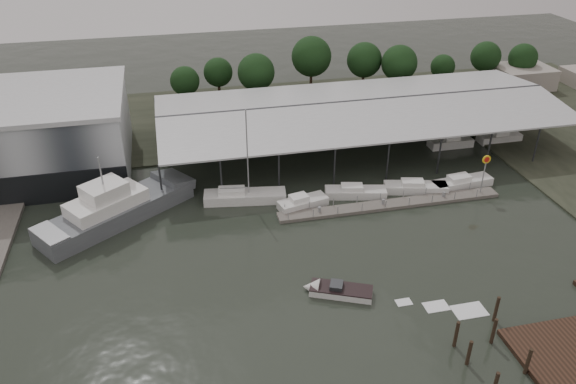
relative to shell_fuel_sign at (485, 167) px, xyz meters
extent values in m
plane|color=#252B23|center=(-27.00, -9.99, -3.93)|extent=(200.00, 200.00, 0.00)
cube|color=#3A3D2E|center=(-27.00, 32.01, -3.83)|extent=(140.00, 30.00, 0.30)
cube|color=#AFB5BA|center=(-55.00, 20.01, 1.07)|extent=(24.00, 20.00, 10.00)
cube|color=black|center=(-55.00, 9.96, -1.93)|extent=(24.00, 0.30, 4.00)
cube|color=silver|center=(-55.00, 20.01, 6.27)|extent=(24.50, 20.50, 0.60)
cube|color=#2B2D2F|center=(-10.00, 18.01, 2.84)|extent=(58.00, 0.40, 0.30)
cylinder|color=#2B2D2F|center=(-39.00, 6.51, -1.18)|extent=(0.24, 0.24, 5.50)
cylinder|color=#2B2D2F|center=(-39.00, 29.51, -1.18)|extent=(0.24, 0.24, 5.50)
cylinder|color=#2B2D2F|center=(19.00, 29.51, -1.18)|extent=(0.24, 0.24, 5.50)
cube|color=#656059|center=(-57.00, 4.01, -3.68)|extent=(3.00, 18.00, 0.50)
cube|color=#656059|center=(-12.00, 0.01, -3.73)|extent=(28.00, 2.00, 0.40)
cylinder|color=gray|center=(-25.00, -0.89, -3.13)|extent=(0.10, 0.10, 1.20)
cylinder|color=gray|center=(1.00, 0.91, -3.13)|extent=(0.10, 0.10, 1.20)
cube|color=gray|center=(-13.00, 0.01, -3.23)|extent=(0.30, 0.30, 0.70)
cylinder|color=gray|center=(0.00, 0.01, -1.43)|extent=(0.16, 0.16, 5.00)
cylinder|color=yellow|center=(0.00, 0.01, 1.07)|extent=(1.10, 0.12, 1.10)
cylinder|color=red|center=(0.00, -0.06, 1.07)|extent=(0.70, 0.05, 0.70)
cube|color=gray|center=(28.00, 35.01, -1.93)|extent=(10.00, 8.00, 4.00)
cube|color=#585D61|center=(-44.25, 4.19, -3.03)|extent=(18.12, 14.94, 2.40)
cube|color=#585D61|center=(-37.57, 8.96, -2.03)|extent=(5.69, 5.99, 1.87)
cube|color=white|center=(-45.17, 3.53, -1.24)|extent=(9.57, 8.50, 1.80)
cube|color=white|center=(-45.17, 3.53, 0.47)|extent=(5.72, 5.51, 1.61)
cylinder|color=gray|center=(-45.17, 3.53, 2.87)|extent=(0.18, 0.18, 3.50)
cube|color=gray|center=(-50.94, -0.59, -1.72)|extent=(4.63, 5.24, 0.15)
cube|color=white|center=(-29.10, 5.11, -3.43)|extent=(10.32, 4.05, 1.40)
cube|color=white|center=(-30.69, 5.34, -2.53)|extent=(3.44, 2.25, 0.80)
cylinder|color=gray|center=(-28.61, 5.03, 2.55)|extent=(0.16, 0.16, 11.16)
cylinder|color=gray|center=(-30.39, 5.30, -2.03)|extent=(3.48, 0.63, 0.12)
cube|color=white|center=(-22.84, -14.42, -3.58)|extent=(6.26, 4.26, 0.90)
cone|color=white|center=(-25.51, -13.22, -3.58)|extent=(2.28, 2.48, 2.00)
cube|color=black|center=(-22.84, -14.42, -3.18)|extent=(6.28, 4.32, 0.12)
cube|color=#2B2D2F|center=(-23.28, -14.22, -2.93)|extent=(1.67, 1.77, 0.50)
cube|color=white|center=(-17.38, -16.86, -3.91)|extent=(2.30, 1.50, 0.04)
cube|color=white|center=(-14.65, -18.08, -3.91)|extent=(3.10, 2.00, 0.04)
cube|color=white|center=(-11.91, -19.31, -3.91)|extent=(3.90, 2.50, 0.04)
cube|color=white|center=(-22.48, 2.15, -3.43)|extent=(6.43, 3.56, 1.10)
cube|color=white|center=(-22.98, 2.15, -2.63)|extent=(2.45, 2.06, 0.70)
cube|color=white|center=(-15.42, 3.18, -3.43)|extent=(7.90, 3.84, 1.10)
cube|color=white|center=(-15.92, 3.18, -2.63)|extent=(2.95, 2.16, 0.70)
cube|color=white|center=(-7.57, 2.64, -3.43)|extent=(8.22, 4.03, 1.10)
cube|color=white|center=(-8.07, 2.64, -2.63)|extent=(3.08, 2.22, 0.70)
cube|color=white|center=(-1.22, 2.50, -3.43)|extent=(8.26, 3.03, 1.10)
cube|color=white|center=(-1.72, 2.50, -2.63)|extent=(2.98, 1.89, 0.70)
cylinder|color=#312418|center=(-12.08, -23.43, -2.89)|extent=(0.32, 0.32, 3.28)
cylinder|color=#312418|center=(-11.19, -27.12, -2.90)|extent=(0.32, 0.32, 3.26)
cylinder|color=#312418|center=(-15.33, -25.19, -2.96)|extent=(0.32, 0.32, 3.14)
cylinder|color=#312418|center=(-15.39, -23.06, -2.88)|extent=(0.32, 0.32, 3.30)
cylinder|color=#312418|center=(-10.40, -20.99, -2.86)|extent=(0.32, 0.32, 3.33)
cylinder|color=#2F1F15|center=(-33.92, 38.10, -2.17)|extent=(0.50, 0.50, 3.50)
sphere|color=#1B3D19|center=(-33.92, 38.10, 0.98)|extent=(4.90, 4.90, 4.90)
cylinder|color=#2F1F15|center=(-27.97, 41.11, -2.12)|extent=(0.50, 0.50, 3.61)
sphere|color=#1B3D19|center=(-27.97, 41.11, 1.12)|extent=(5.05, 5.05, 5.05)
cylinder|color=#2F1F15|center=(-22.12, 36.00, -1.70)|extent=(0.50, 0.50, 4.45)
sphere|color=#1B3D19|center=(-22.12, 36.00, 2.31)|extent=(6.23, 6.23, 6.23)
cylinder|color=#2F1F15|center=(-11.46, 40.10, -1.41)|extent=(0.50, 0.50, 5.04)
sphere|color=#1B3D19|center=(-11.46, 40.10, 3.12)|extent=(7.05, 7.05, 7.05)
cylinder|color=#2F1F15|center=(-2.06, 38.68, -1.70)|extent=(0.50, 0.50, 4.45)
sphere|color=#1B3D19|center=(-2.06, 38.68, 2.30)|extent=(6.23, 6.23, 6.23)
cylinder|color=#2F1F15|center=(3.21, 35.35, -1.68)|extent=(0.50, 0.50, 4.48)
sphere|color=#1B3D19|center=(3.21, 35.35, 2.35)|extent=(6.28, 6.28, 6.28)
cylinder|color=#2F1F15|center=(12.72, 37.30, -2.35)|extent=(0.50, 0.50, 3.15)
sphere|color=#1B3D19|center=(12.72, 37.30, 0.48)|extent=(4.41, 4.41, 4.41)
cylinder|color=#2F1F15|center=(21.54, 37.93, -1.96)|extent=(0.50, 0.50, 3.94)
sphere|color=#1B3D19|center=(21.54, 37.93, 1.59)|extent=(5.52, 5.52, 5.52)
cylinder|color=#2F1F15|center=(28.34, 36.38, -2.05)|extent=(0.50, 0.50, 3.76)
sphere|color=#1B3D19|center=(28.34, 36.38, 1.34)|extent=(5.26, 5.26, 5.26)
camera|label=1|loc=(-37.15, -54.29, 31.61)|focal=35.00mm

